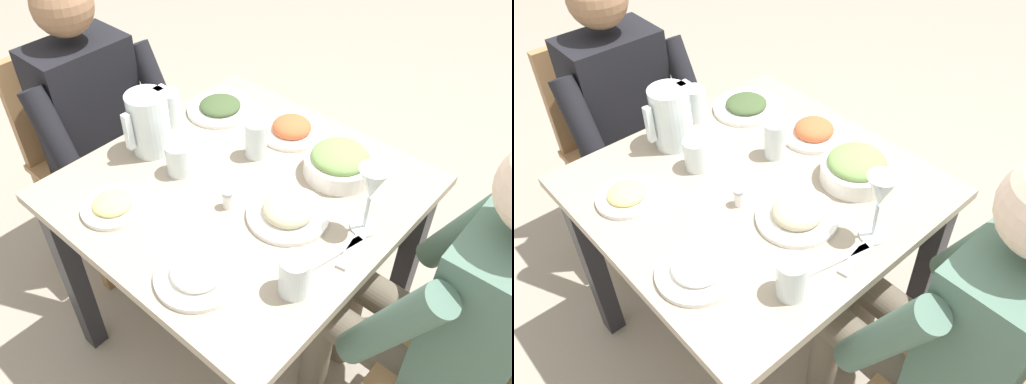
# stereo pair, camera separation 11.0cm
# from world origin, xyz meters

# --- Properties ---
(ground_plane) EXTENTS (8.00, 8.00, 0.00)m
(ground_plane) POSITION_xyz_m (0.00, 0.00, 0.00)
(ground_plane) COLOR gray
(dining_table) EXTENTS (0.88, 0.88, 0.73)m
(dining_table) POSITION_xyz_m (0.00, 0.00, 0.60)
(dining_table) COLOR gray
(dining_table) RESTS_ON ground_plane
(chair_near) EXTENTS (0.40, 0.40, 0.86)m
(chair_near) POSITION_xyz_m (0.03, -0.81, 0.49)
(chair_near) COLOR #997047
(chair_near) RESTS_ON ground_plane
(diner_near) EXTENTS (0.48, 0.53, 1.16)m
(diner_near) POSITION_xyz_m (0.03, -0.60, 0.63)
(diner_near) COLOR black
(diner_near) RESTS_ON ground_plane
(diner_far) EXTENTS (0.48, 0.53, 1.16)m
(diner_far) POSITION_xyz_m (-0.08, 0.60, 0.63)
(diner_far) COLOR #4C6B5B
(diner_far) RESTS_ON ground_plane
(water_pitcher) EXTENTS (0.16, 0.12, 0.19)m
(water_pitcher) POSITION_xyz_m (0.06, -0.31, 0.82)
(water_pitcher) COLOR silver
(water_pitcher) RESTS_ON dining_table
(salad_bowl) EXTENTS (0.20, 0.20, 0.09)m
(salad_bowl) POSITION_xyz_m (-0.22, 0.18, 0.77)
(salad_bowl) COLOR white
(salad_bowl) RESTS_ON dining_table
(plate_yoghurt) EXTENTS (0.21, 0.21, 0.05)m
(plate_yoghurt) POSITION_xyz_m (0.31, 0.15, 0.75)
(plate_yoghurt) COLOR white
(plate_yoghurt) RESTS_ON dining_table
(plate_fries) EXTENTS (0.17, 0.17, 0.04)m
(plate_fries) POSITION_xyz_m (0.30, -0.19, 0.74)
(plate_fries) COLOR white
(plate_fries) RESTS_ON dining_table
(plate_beans) EXTENTS (0.22, 0.22, 0.06)m
(plate_beans) POSITION_xyz_m (0.01, 0.18, 0.75)
(plate_beans) COLOR white
(plate_beans) RESTS_ON dining_table
(plate_rice_curry) EXTENTS (0.20, 0.20, 0.06)m
(plate_rice_curry) POSITION_xyz_m (-0.29, -0.05, 0.75)
(plate_rice_curry) COLOR white
(plate_rice_curry) RESTS_ON dining_table
(plate_dolmas) EXTENTS (0.22, 0.22, 0.04)m
(plate_dolmas) POSITION_xyz_m (-0.23, -0.31, 0.74)
(plate_dolmas) COLOR white
(plate_dolmas) RESTS_ON dining_table
(water_glass_far_left) EXTENTS (0.07, 0.07, 0.11)m
(water_glass_far_left) POSITION_xyz_m (-0.08, -0.38, 0.78)
(water_glass_far_left) COLOR silver
(water_glass_far_left) RESTS_ON dining_table
(water_glass_by_pitcher) EXTENTS (0.07, 0.07, 0.10)m
(water_glass_by_pitcher) POSITION_xyz_m (0.19, 0.34, 0.78)
(water_glass_by_pitcher) COLOR silver
(water_glass_by_pitcher) RESTS_ON dining_table
(water_glass_near_right) EXTENTS (0.07, 0.07, 0.11)m
(water_glass_near_right) POSITION_xyz_m (-0.13, -0.06, 0.79)
(water_glass_near_right) COLOR silver
(water_glass_near_right) RESTS_ON dining_table
(water_glass_center) EXTENTS (0.08, 0.08, 0.09)m
(water_glass_center) POSITION_xyz_m (0.07, -0.17, 0.78)
(water_glass_center) COLOR silver
(water_glass_center) RESTS_ON dining_table
(wine_glass) EXTENTS (0.08, 0.08, 0.20)m
(wine_glass) POSITION_xyz_m (-0.09, 0.35, 0.87)
(wine_glass) COLOR silver
(wine_glass) RESTS_ON dining_table
(salt_shaker) EXTENTS (0.03, 0.03, 0.05)m
(salt_shaker) POSITION_xyz_m (0.09, 0.03, 0.76)
(salt_shaker) COLOR white
(salt_shaker) RESTS_ON dining_table
(fork_near) EXTENTS (0.17, 0.05, 0.01)m
(fork_near) POSITION_xyz_m (-0.02, 0.37, 0.73)
(fork_near) COLOR silver
(fork_near) RESTS_ON dining_table
(knife_near) EXTENTS (0.18, 0.06, 0.01)m
(knife_near) POSITION_xyz_m (0.04, 0.35, 0.73)
(knife_near) COLOR silver
(knife_near) RESTS_ON dining_table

